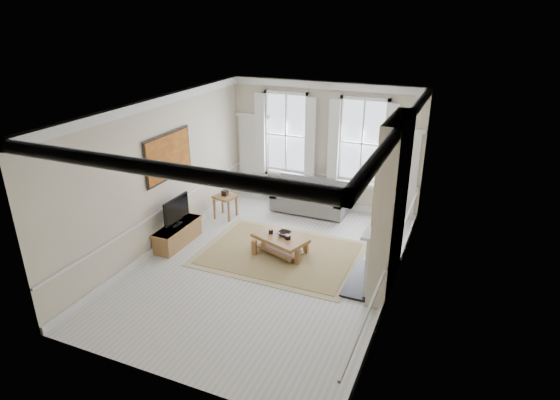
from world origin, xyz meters
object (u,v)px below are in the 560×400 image
at_px(tv_stand, 178,234).
at_px(side_table, 225,199).
at_px(sofa, 311,198).
at_px(coffee_table, 280,240).

bearing_deg(tv_stand, side_table, 80.77).
xyz_separation_m(sofa, coffee_table, (0.19, -2.56, -0.01)).
height_order(side_table, tv_stand, side_table).
relative_size(coffee_table, tv_stand, 0.99).
bearing_deg(sofa, tv_stand, -125.88).
relative_size(sofa, coffee_table, 1.46).
distance_m(side_table, coffee_table, 2.46).
bearing_deg(coffee_table, tv_stand, -149.26).
bearing_deg(side_table, coffee_table, -31.47).
bearing_deg(tv_stand, coffee_table, 11.21).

